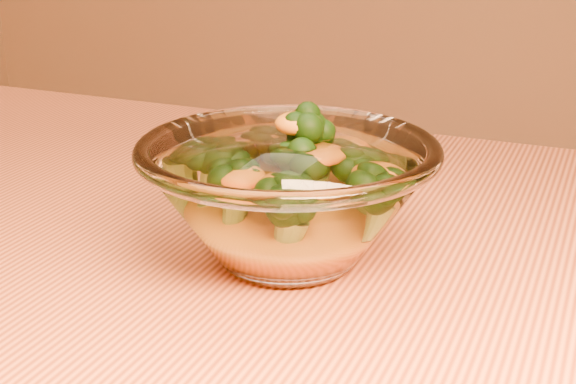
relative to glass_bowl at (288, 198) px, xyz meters
The scene contains 3 objects.
glass_bowl is the anchor object (origin of this frame).
cheese_sauce 0.02m from the glass_bowl, ahead, with size 0.11×0.11×0.03m, color orange.
broccoli_heap 0.01m from the glass_bowl, 99.12° to the left, with size 0.14×0.11×0.07m.
Camera 1 is at (0.15, -0.34, 0.97)m, focal length 50.00 mm.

